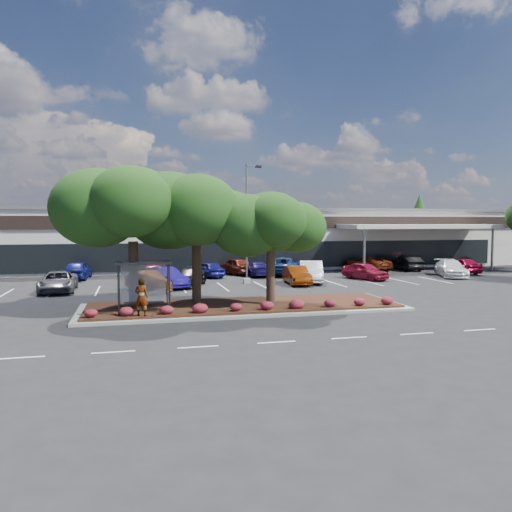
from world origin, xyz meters
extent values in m
plane|color=black|center=(0.00, 0.00, 0.00)|extent=(160.00, 160.00, 0.00)
cube|color=white|center=(0.00, 34.00, 3.00)|extent=(80.00, 20.00, 6.00)
cube|color=#565659|center=(0.00, 34.00, 6.10)|extent=(80.40, 20.40, 0.30)
cube|color=black|center=(0.00, 23.95, 4.80)|extent=(80.00, 0.25, 1.20)
cube|color=black|center=(0.00, 23.95, 1.60)|extent=(60.00, 0.18, 2.60)
cube|color=#A9100C|center=(-6.00, 23.88, 4.80)|extent=(6.00, 0.12, 1.00)
cube|color=white|center=(20.00, 21.50, 4.40)|extent=(16.00, 5.00, 0.40)
cylinder|color=slate|center=(13.00, 19.50, 2.10)|extent=(0.24, 0.24, 4.20)
cylinder|color=slate|center=(27.00, 19.50, 2.10)|extent=(0.24, 0.24, 4.20)
cube|color=gray|center=(-2.00, 4.00, 0.07)|extent=(18.00, 6.00, 0.15)
cube|color=#472614|center=(-2.00, 4.00, 0.20)|extent=(17.20, 5.20, 0.12)
cube|color=silver|center=(-12.00, -4.00, 0.01)|extent=(1.60, 0.12, 0.01)
cube|color=silver|center=(-8.80, -4.00, 0.01)|extent=(1.60, 0.12, 0.01)
cube|color=silver|center=(-5.60, -4.00, 0.01)|extent=(1.60, 0.12, 0.01)
cube|color=silver|center=(-2.40, -4.00, 0.01)|extent=(1.60, 0.12, 0.01)
cube|color=silver|center=(0.80, -4.00, 0.01)|extent=(1.60, 0.12, 0.01)
cube|color=silver|center=(4.00, -4.00, 0.01)|extent=(1.60, 0.12, 0.01)
cube|color=silver|center=(7.20, -4.00, 0.01)|extent=(1.60, 0.12, 0.01)
cube|color=silver|center=(-16.50, 13.50, 0.01)|extent=(0.12, 5.00, 0.01)
cube|color=silver|center=(-13.50, 13.50, 0.01)|extent=(0.12, 5.00, 0.01)
cube|color=silver|center=(-10.50, 13.50, 0.01)|extent=(0.12, 5.00, 0.01)
cube|color=silver|center=(-7.50, 13.50, 0.01)|extent=(0.12, 5.00, 0.01)
cube|color=silver|center=(-4.50, 13.50, 0.01)|extent=(0.12, 5.00, 0.01)
cube|color=silver|center=(-1.50, 13.50, 0.01)|extent=(0.12, 5.00, 0.01)
cube|color=silver|center=(1.50, 13.50, 0.01)|extent=(0.12, 5.00, 0.01)
cube|color=silver|center=(4.50, 13.50, 0.01)|extent=(0.12, 5.00, 0.01)
cube|color=silver|center=(7.50, 13.50, 0.01)|extent=(0.12, 5.00, 0.01)
cube|color=silver|center=(10.50, 13.50, 0.01)|extent=(0.12, 5.00, 0.01)
cube|color=silver|center=(13.50, 13.50, 0.01)|extent=(0.12, 5.00, 0.01)
cube|color=silver|center=(16.50, 13.50, 0.01)|extent=(0.12, 5.00, 0.01)
cylinder|color=black|center=(-8.75, 3.45, 1.51)|extent=(0.08, 0.08, 2.50)
cylinder|color=black|center=(-6.25, 3.45, 1.51)|extent=(0.08, 0.08, 2.50)
cylinder|color=black|center=(-8.75, 2.15, 1.51)|extent=(0.08, 0.08, 2.50)
cylinder|color=black|center=(-6.25, 2.15, 1.51)|extent=(0.08, 0.08, 2.50)
cube|color=black|center=(-7.50, 2.80, 2.80)|extent=(2.75, 1.55, 0.10)
cube|color=silver|center=(-7.50, 3.45, 1.63)|extent=(2.30, 0.03, 2.00)
cube|color=black|center=(-7.50, 3.05, 0.71)|extent=(2.00, 0.35, 0.06)
cone|color=#0F3311|center=(34.00, 44.00, 4.50)|extent=(3.96, 3.96, 9.00)
imported|color=#594C47|center=(-7.65, 1.70, 1.20)|extent=(0.79, 0.65, 1.87)
cube|color=gray|center=(0.68, 14.98, 0.20)|extent=(0.50, 0.50, 0.40)
cylinder|color=slate|center=(0.68, 14.98, 4.90)|extent=(0.14, 0.14, 9.00)
cube|color=slate|center=(1.10, 14.82, 9.25)|extent=(0.92, 0.53, 0.14)
cube|color=black|center=(1.57, 14.64, 9.18)|extent=(0.53, 0.44, 0.18)
imported|color=#4E4D53|center=(-13.14, 13.76, 0.70)|extent=(2.44, 5.11, 1.41)
imported|color=#622E10|center=(-7.04, 12.10, 0.72)|extent=(3.24, 4.64, 1.45)
imported|color=navy|center=(-5.74, 13.97, 0.76)|extent=(3.41, 4.87, 1.52)
imported|color=black|center=(-3.92, 14.59, 0.67)|extent=(3.54, 4.98, 1.34)
imported|color=#612304|center=(4.36, 13.53, 0.71)|extent=(1.92, 4.46, 1.43)
imported|color=white|center=(5.91, 14.55, 0.85)|extent=(3.32, 5.45, 1.70)
imported|color=maroon|center=(11.01, 15.25, 0.72)|extent=(3.15, 4.58, 1.45)
imported|color=white|center=(19.33, 15.32, 0.74)|extent=(3.74, 5.51, 1.48)
imported|color=navy|center=(-12.60, 21.26, 0.79)|extent=(2.25, 4.78, 1.58)
imported|color=maroon|center=(-6.36, 18.54, 0.75)|extent=(2.27, 4.57, 1.50)
imported|color=navy|center=(-1.54, 20.25, 0.69)|extent=(2.65, 4.34, 1.38)
imported|color=maroon|center=(1.23, 21.99, 0.77)|extent=(3.21, 4.87, 1.54)
imported|color=#171052|center=(2.67, 19.99, 0.66)|extent=(2.01, 4.61, 1.32)
imported|color=navy|center=(5.39, 20.25, 0.82)|extent=(4.75, 6.52, 1.65)
imported|color=maroon|center=(14.55, 22.22, 0.73)|extent=(4.04, 5.78, 1.47)
imported|color=black|center=(18.81, 21.65, 0.75)|extent=(2.23, 4.75, 1.51)
imported|color=maroon|center=(22.07, 17.63, 0.75)|extent=(1.79, 4.43, 1.51)
camera|label=1|loc=(-8.03, -23.21, 4.92)|focal=35.00mm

